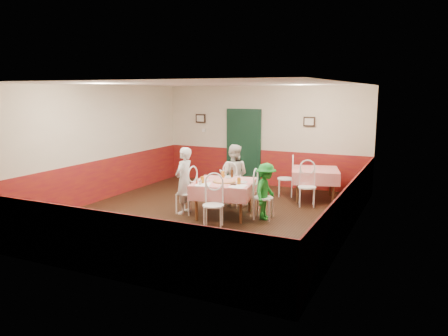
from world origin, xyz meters
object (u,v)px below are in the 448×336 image
at_px(diner_right, 266,191).
at_px(diner_left, 184,181).
at_px(main_table, 224,199).
at_px(second_table, 315,184).
at_px(beer_bottle, 232,173).
at_px(glass_a, 202,180).
at_px(glass_c, 223,174).
at_px(chair_second_b, 307,187).
at_px(chair_left, 186,193).
at_px(chair_near, 213,205).
at_px(chair_second_a, 286,179).
at_px(pizza, 224,181).
at_px(glass_b, 239,181).
at_px(chair_right, 263,198).
at_px(diner_far, 234,175).
at_px(wallet, 234,184).
at_px(chair_far, 233,187).

bearing_deg(diner_right, diner_left, 101.17).
relative_size(main_table, diner_left, 0.83).
relative_size(second_table, beer_bottle, 5.08).
relative_size(glass_a, glass_c, 0.97).
distance_m(chair_second_b, glass_a, 2.61).
xyz_separation_m(chair_left, glass_a, (0.50, -0.18, 0.38)).
distance_m(beer_bottle, diner_right, 0.95).
distance_m(chair_near, chair_second_a, 3.20).
xyz_separation_m(pizza, glass_b, (0.37, -0.09, 0.05)).
distance_m(chair_second_a, diner_right, 2.17).
relative_size(chair_right, diner_right, 0.76).
height_order(main_table, chair_right, chair_right).
height_order(chair_second_a, pizza, chair_second_a).
distance_m(chair_near, diner_left, 1.27).
height_order(glass_c, beer_bottle, beer_bottle).
relative_size(glass_a, diner_right, 0.12).
bearing_deg(chair_left, glass_b, 94.79).
xyz_separation_m(chair_near, diner_far, (-0.33, 1.72, 0.27)).
bearing_deg(diner_right, beer_bottle, 75.37).
distance_m(glass_b, diner_far, 1.17).
distance_m(glass_a, beer_bottle, 0.82).
bearing_deg(glass_a, wallet, 9.07).
bearing_deg(diner_far, glass_a, 74.85).
height_order(chair_second_b, diner_far, diner_far).
relative_size(chair_right, diner_left, 0.62).
bearing_deg(glass_c, diner_far, 87.17).
bearing_deg(diner_right, chair_near, 144.53).
distance_m(chair_second_a, diner_left, 2.94).
height_order(glass_a, wallet, glass_a).
xyz_separation_m(second_table, chair_far, (-1.56, -1.49, 0.08)).
distance_m(main_table, chair_second_b, 2.11).
relative_size(glass_b, diner_right, 0.11).
height_order(chair_left, diner_left, diner_left).
height_order(glass_b, glass_c, glass_c).
xyz_separation_m(chair_second_b, glass_b, (-1.00, -1.71, 0.38)).
relative_size(chair_near, diner_far, 0.62).
distance_m(glass_c, diner_far, 0.53).
height_order(chair_left, chair_second_a, same).
distance_m(second_table, diner_right, 2.23).
bearing_deg(glass_a, diner_right, 22.92).
bearing_deg(wallet, second_table, 56.40).
distance_m(main_table, pizza, 0.41).
xyz_separation_m(glass_a, diner_far, (0.16, 1.23, -0.11)).
bearing_deg(chair_far, chair_second_a, -118.94).
relative_size(chair_second_a, pizza, 1.88).
xyz_separation_m(pizza, glass_a, (-0.37, -0.30, 0.05)).
bearing_deg(chair_left, chair_far, 149.43).
bearing_deg(chair_second_b, main_table, -147.66).
xyz_separation_m(second_table, pizza, (-1.37, -2.37, 0.40)).
relative_size(main_table, glass_a, 8.67).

